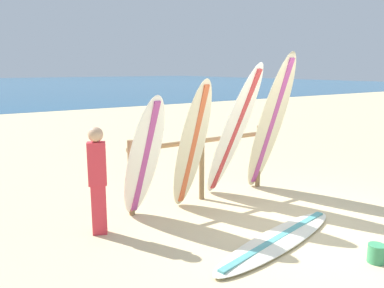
% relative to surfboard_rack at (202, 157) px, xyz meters
% --- Properties ---
extents(ground_plane, '(120.00, 120.00, 0.00)m').
position_rel_surfboard_rack_xyz_m(ground_plane, '(0.44, -2.14, -0.76)').
color(ground_plane, '#D3BC8C').
extents(surfboard_rack, '(2.77, 0.09, 1.19)m').
position_rel_surfboard_rack_xyz_m(surfboard_rack, '(0.00, 0.00, 0.00)').
color(surfboard_rack, olive).
rests_on(surfboard_rack, ground).
extents(surfboard_leaning_far_left, '(0.62, 0.88, 1.92)m').
position_rel_surfboard_rack_xyz_m(surfboard_leaning_far_left, '(-1.28, -0.35, 0.20)').
color(surfboard_leaning_far_left, white).
rests_on(surfboard_leaning_far_left, ground).
extents(surfboard_leaning_left, '(0.63, 0.80, 2.12)m').
position_rel_surfboard_rack_xyz_m(surfboard_leaning_left, '(-0.45, -0.36, 0.30)').
color(surfboard_leaning_left, beige).
rests_on(surfboard_leaning_left, ground).
extents(surfboard_leaning_center_left, '(0.68, 1.23, 2.36)m').
position_rel_surfboard_rack_xyz_m(surfboard_leaning_center_left, '(0.42, -0.33, 0.42)').
color(surfboard_leaning_center_left, white).
rests_on(surfboard_leaning_center_left, ground).
extents(surfboard_leaning_center, '(0.60, 1.00, 2.54)m').
position_rel_surfboard_rack_xyz_m(surfboard_leaning_center, '(1.24, -0.37, 0.51)').
color(surfboard_leaning_center, beige).
rests_on(surfboard_leaning_center, ground).
extents(surfboard_lying_on_sand, '(2.68, 1.08, 0.08)m').
position_rel_surfboard_rack_xyz_m(surfboard_lying_on_sand, '(-0.16, -1.97, -0.73)').
color(surfboard_lying_on_sand, silver).
rests_on(surfboard_lying_on_sand, ground).
extents(beachgoer_standing, '(0.28, 0.24, 1.50)m').
position_rel_surfboard_rack_xyz_m(beachgoer_standing, '(-2.01, -0.39, 0.06)').
color(beachgoer_standing, '#D8333F').
rests_on(beachgoer_standing, ground).
extents(sand_bucket, '(0.20, 0.20, 0.22)m').
position_rel_surfboard_rack_xyz_m(sand_bucket, '(0.39, -2.99, -0.65)').
color(sand_bucket, '#388C59').
rests_on(sand_bucket, ground).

